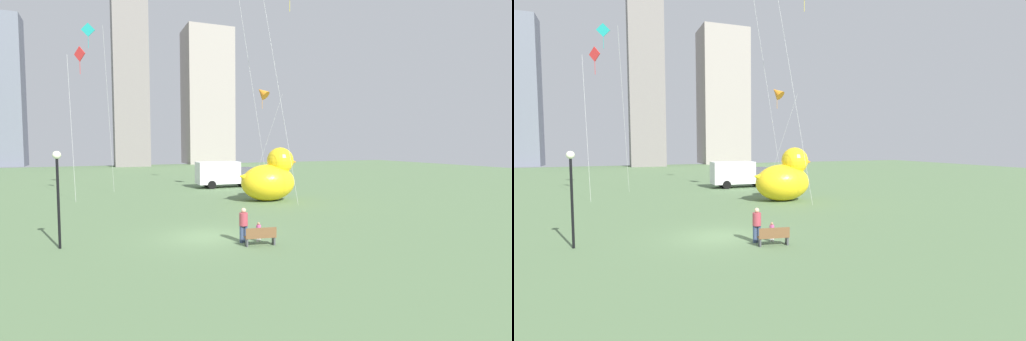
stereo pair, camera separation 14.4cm
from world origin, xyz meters
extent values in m
plane|color=#58754C|center=(0.00, 0.00, 0.00)|extent=(140.00, 140.00, 0.00)
cube|color=brown|center=(1.96, -2.69, 0.42)|extent=(1.56, 0.66, 0.06)
cube|color=brown|center=(1.93, -2.89, 0.68)|extent=(1.50, 0.28, 0.45)
cube|color=#47474C|center=(1.29, -2.60, 0.20)|extent=(0.13, 0.38, 0.39)
cube|color=#47474C|center=(2.63, -2.79, 0.20)|extent=(0.13, 0.38, 0.39)
cylinder|color=#38476B|center=(1.31, -1.86, 0.43)|extent=(0.19, 0.19, 0.85)
cylinder|color=#38476B|center=(1.52, -1.86, 0.43)|extent=(0.19, 0.19, 0.85)
cylinder|color=#B23F4C|center=(1.41, -1.86, 1.17)|extent=(0.43, 0.43, 0.64)
sphere|color=#D8AD8C|center=(1.41, -1.86, 1.61)|extent=(0.25, 0.25, 0.25)
cylinder|color=silver|center=(2.12, -1.97, 0.24)|extent=(0.11, 0.11, 0.48)
cylinder|color=silver|center=(2.24, -1.97, 0.24)|extent=(0.11, 0.11, 0.48)
cylinder|color=#D85999|center=(2.18, -1.97, 0.66)|extent=(0.24, 0.24, 0.36)
sphere|color=#A87C5B|center=(2.18, -1.97, 0.91)|extent=(0.14, 0.14, 0.14)
ellipsoid|color=yellow|center=(8.31, 10.45, 1.55)|extent=(4.77, 3.52, 3.11)
sphere|color=yellow|center=(9.45, 10.45, 3.39)|extent=(2.32, 2.32, 2.32)
cone|color=orange|center=(10.49, 10.45, 3.27)|extent=(1.04, 1.04, 1.04)
cone|color=yellow|center=(6.23, 10.45, 2.07)|extent=(1.42, 1.24, 1.50)
cylinder|color=black|center=(-6.95, 0.38, 2.12)|extent=(0.12, 0.12, 4.24)
sphere|color=#EAEACC|center=(-6.95, 0.38, 4.39)|extent=(0.37, 0.37, 0.37)
cube|color=white|center=(7.19, 21.44, 1.65)|extent=(4.62, 2.32, 2.40)
cube|color=#4C4C56|center=(10.39, 21.45, 1.29)|extent=(1.80, 2.31, 1.68)
cylinder|color=black|center=(10.19, 21.45, 0.45)|extent=(0.91, 2.40, 0.90)
cylinder|color=black|center=(6.18, 21.43, 0.45)|extent=(0.91, 2.40, 0.90)
cube|color=slate|center=(-22.00, 75.89, 15.59)|extent=(6.41, 6.71, 31.18)
cube|color=gray|center=(2.00, 67.21, 20.86)|extent=(6.97, 8.12, 41.72)
cube|color=#9E938C|center=(20.00, 71.92, 15.79)|extent=(10.79, 10.04, 31.59)
cylinder|color=silver|center=(8.59, 8.83, 8.76)|extent=(2.05, 2.78, 17.51)
cylinder|color=yellow|center=(9.96, 9.84, 16.61)|extent=(0.04, 0.04, 1.60)
cylinder|color=silver|center=(-7.08, 16.75, 6.22)|extent=(0.41, 1.64, 12.45)
cube|color=red|center=(-6.27, 16.94, 12.44)|extent=(0.91, 0.97, 1.27)
cylinder|color=red|center=(-6.27, 16.94, 11.54)|extent=(0.04, 0.04, 1.60)
cylinder|color=silver|center=(-3.98, 20.22, 7.74)|extent=(0.76, 3.24, 15.48)
cube|color=teal|center=(-5.58, 20.59, 15.47)|extent=(1.25, 0.38, 1.27)
cylinder|color=teal|center=(-5.58, 20.59, 14.57)|extent=(0.04, 0.04, 1.60)
cylinder|color=silver|center=(8.97, 15.79, 10.64)|extent=(2.96, 1.55, 21.29)
cylinder|color=silver|center=(12.33, 19.65, 5.12)|extent=(2.64, 2.36, 10.24)
cone|color=orange|center=(11.17, 18.35, 10.23)|extent=(1.85, 1.90, 1.55)
cylinder|color=orange|center=(11.17, 18.35, 9.33)|extent=(0.04, 0.04, 1.60)
camera|label=1|loc=(-5.33, -19.74, 4.97)|focal=27.36mm
camera|label=2|loc=(-5.20, -19.79, 4.97)|focal=27.36mm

